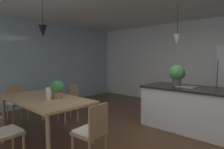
{
  "coord_description": "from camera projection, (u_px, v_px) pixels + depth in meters",
  "views": [
    {
      "loc": [
        1.7,
        -2.81,
        1.5
      ],
      "look_at": [
        -0.97,
        0.13,
        1.17
      ],
      "focal_mm": 29.7,
      "sensor_mm": 36.0,
      "label": 1
    }
  ],
  "objects": [
    {
      "name": "chair_window_end",
      "position": [
        17.0,
        101.0,
        4.48
      ],
      "size": [
        0.41,
        0.41,
        0.87
      ],
      "color": "#A87F56",
      "rests_on": "ground_plane"
    },
    {
      "name": "ground_plane",
      "position": [
        147.0,
        143.0,
        3.34
      ],
      "size": [
        10.0,
        8.4,
        0.04
      ],
      "primitive_type": "cube",
      "color": "#4C301E"
    },
    {
      "name": "chair_kitchen_end",
      "position": [
        92.0,
        130.0,
        2.66
      ],
      "size": [
        0.44,
        0.44,
        0.87
      ],
      "color": "#A87F56",
      "rests_on": "ground_plane"
    },
    {
      "name": "kitchen_island",
      "position": [
        194.0,
        108.0,
        3.89
      ],
      "size": [
        2.1,
        0.98,
        0.91
      ],
      "color": "silver",
      "rests_on": "ground_plane"
    },
    {
      "name": "chair_far_left",
      "position": [
        69.0,
        101.0,
        4.52
      ],
      "size": [
        0.43,
        0.43,
        0.87
      ],
      "color": "#A87F56",
      "rests_on": "ground_plane"
    },
    {
      "name": "pendant_over_island_main",
      "position": [
        177.0,
        39.0,
        4.04
      ],
      "size": [
        0.16,
        0.16,
        0.89
      ],
      "color": "black"
    },
    {
      "name": "potted_plant_on_table",
      "position": [
        57.0,
        89.0,
        3.48
      ],
      "size": [
        0.23,
        0.23,
        0.34
      ],
      "color": "#8C664C",
      "rests_on": "dining_table"
    },
    {
      "name": "pendant_over_table",
      "position": [
        43.0,
        31.0,
        3.61
      ],
      "size": [
        0.16,
        0.16,
        0.77
      ],
      "color": "black"
    },
    {
      "name": "window_wall_left_glazing",
      "position": [
        38.0,
        64.0,
        5.94
      ],
      "size": [
        0.06,
        8.4,
        2.7
      ],
      "primitive_type": "cube",
      "color": "#9EB7C6",
      "rests_on": "ground_plane"
    },
    {
      "name": "wall_back_kitchen",
      "position": [
        205.0,
        64.0,
        5.63
      ],
      "size": [
        10.0,
        0.12,
        2.7
      ],
      "primitive_type": "cube",
      "color": "white",
      "rests_on": "ground_plane"
    },
    {
      "name": "potted_plant_on_island",
      "position": [
        177.0,
        74.0,
        4.09
      ],
      "size": [
        0.34,
        0.34,
        0.47
      ],
      "color": "#4C4C51",
      "rests_on": "kitchen_island"
    },
    {
      "name": "vase_on_dining_table",
      "position": [
        49.0,
        93.0,
        3.4
      ],
      "size": [
        0.1,
        0.1,
        0.22
      ],
      "color": "silver",
      "rests_on": "dining_table"
    },
    {
      "name": "dining_table",
      "position": [
        44.0,
        101.0,
        3.55
      ],
      "size": [
        1.98,
        1.02,
        0.76
      ],
      "color": "tan",
      "rests_on": "ground_plane"
    },
    {
      "name": "chair_near_right",
      "position": [
        2.0,
        132.0,
        2.62
      ],
      "size": [
        0.43,
        0.43,
        0.87
      ],
      "color": "#A87F56",
      "rests_on": "ground_plane"
    }
  ]
}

